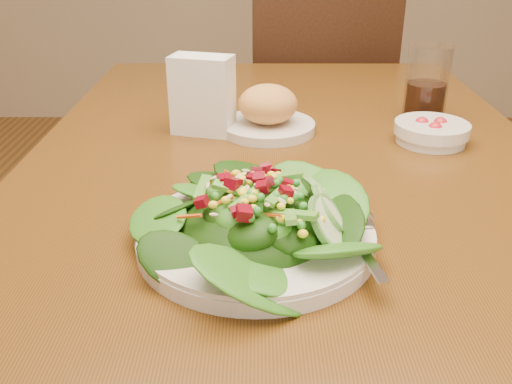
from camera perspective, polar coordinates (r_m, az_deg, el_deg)
dining_table at (r=1.00m, az=3.28°, el=-2.07°), size 0.90×1.40×0.75m
chair_far at (r=1.93m, az=6.00°, el=7.68°), size 0.48×0.49×0.99m
salad_plate at (r=0.69m, az=0.83°, el=-3.06°), size 0.30×0.29×0.08m
bread_plate at (r=1.08m, az=1.18°, el=7.93°), size 0.18×0.18×0.09m
tomato_bowl at (r=1.07m, az=17.13°, el=5.76°), size 0.13×0.13×0.04m
drinking_glass at (r=1.19m, az=16.66°, el=9.92°), size 0.08×0.08×0.15m
napkin_holder at (r=1.07m, az=-5.38°, el=9.83°), size 0.12×0.09×0.14m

